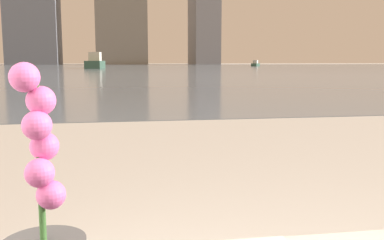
% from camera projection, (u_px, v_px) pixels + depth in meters
% --- Properties ---
extents(potted_orchid, '(0.15, 0.15, 0.41)m').
position_uv_depth(potted_orchid, '(43.00, 228.00, 0.77)').
color(potted_orchid, '#4C4C4C').
rests_on(potted_orchid, bathtub).
extents(harbor_water, '(180.00, 110.00, 0.01)m').
position_uv_depth(harbor_water, '(122.00, 68.00, 60.61)').
color(harbor_water, slate).
rests_on(harbor_water, ground_plane).
extents(harbor_boat_0, '(2.30, 2.99, 1.08)m').
position_uv_depth(harbor_boat_0, '(255.00, 64.00, 77.06)').
color(harbor_boat_0, '#335647').
rests_on(harbor_boat_0, harbor_water).
extents(harbor_boat_2, '(2.38, 5.62, 2.05)m').
position_uv_depth(harbor_boat_2, '(95.00, 63.00, 54.28)').
color(harbor_boat_2, '#335647').
rests_on(harbor_boat_2, harbor_water).
extents(skyline_tower_3, '(6.72, 13.87, 30.19)m').
position_uv_depth(skyline_tower_3, '(204.00, 9.00, 116.99)').
color(skyline_tower_3, slate).
rests_on(skyline_tower_3, ground_plane).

